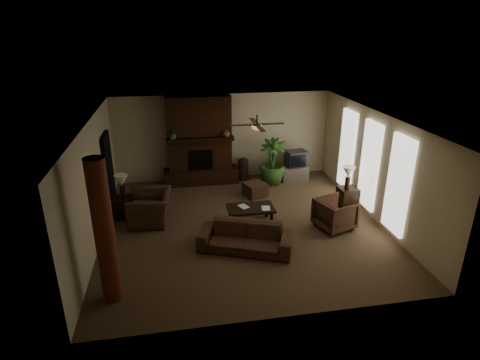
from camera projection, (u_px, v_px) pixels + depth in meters
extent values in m
plane|color=brown|center=(243.00, 225.00, 10.18)|extent=(7.00, 7.00, 0.00)
plane|color=silver|center=(243.00, 118.00, 9.14)|extent=(7.00, 7.00, 0.00)
plane|color=#C5B68E|center=(223.00, 137.00, 12.86)|extent=(7.00, 0.00, 7.00)
plane|color=#C5B68E|center=(281.00, 250.00, 6.46)|extent=(7.00, 0.00, 7.00)
plane|color=#C5B68E|center=(94.00, 184.00, 9.09)|extent=(0.00, 7.00, 7.00)
plane|color=#C5B68E|center=(375.00, 166.00, 10.23)|extent=(0.00, 7.00, 7.00)
cube|color=#432412|center=(200.00, 140.00, 12.50)|extent=(2.00, 0.50, 2.80)
cube|color=#432412|center=(201.00, 176.00, 12.85)|extent=(2.40, 0.70, 0.45)
cube|color=black|center=(201.00, 160.00, 12.48)|extent=(0.75, 0.04, 0.65)
cube|color=black|center=(200.00, 140.00, 12.21)|extent=(2.10, 0.28, 0.12)
cube|color=white|center=(347.00, 150.00, 11.70)|extent=(0.08, 0.85, 2.35)
cube|color=white|center=(369.00, 166.00, 10.42)|extent=(0.08, 0.85, 2.35)
cube|color=white|center=(398.00, 186.00, 9.14)|extent=(0.08, 0.85, 2.35)
cylinder|color=brown|center=(104.00, 233.00, 6.99)|extent=(0.36, 0.36, 2.80)
cube|color=black|center=(109.00, 171.00, 10.88)|extent=(0.10, 1.00, 2.10)
cylinder|color=#301F15|center=(257.00, 120.00, 9.52)|extent=(0.04, 0.04, 0.24)
cylinder|color=#301F15|center=(257.00, 125.00, 9.57)|extent=(0.20, 0.20, 0.06)
ellipsoid|color=#F2BF72|center=(257.00, 127.00, 9.59)|extent=(0.26, 0.26, 0.14)
cube|color=black|center=(273.00, 124.00, 9.63)|extent=(0.55, 0.12, 0.01)
cube|color=black|center=(241.00, 125.00, 9.50)|extent=(0.55, 0.12, 0.01)
cube|color=black|center=(254.00, 121.00, 9.93)|extent=(0.12, 0.55, 0.01)
cube|color=black|center=(261.00, 128.00, 9.20)|extent=(0.12, 0.55, 0.01)
imported|color=#4C3120|center=(246.00, 233.00, 8.95)|extent=(2.20, 1.36, 0.83)
imported|color=#4C3120|center=(150.00, 203.00, 10.19)|extent=(0.88, 1.27, 1.06)
imported|color=#4C3120|center=(335.00, 212.00, 9.88)|extent=(1.02, 1.05, 0.87)
cube|color=black|center=(251.00, 208.00, 10.18)|extent=(1.20, 0.70, 0.06)
cube|color=black|center=(233.00, 222.00, 9.95)|extent=(0.07, 0.07, 0.37)
cube|color=black|center=(271.00, 219.00, 10.12)|extent=(0.07, 0.07, 0.37)
cube|color=black|center=(230.00, 213.00, 10.41)|extent=(0.07, 0.07, 0.37)
cube|color=black|center=(267.00, 210.00, 10.57)|extent=(0.07, 0.07, 0.37)
cube|color=#4C3120|center=(255.00, 189.00, 11.85)|extent=(0.77, 0.77, 0.40)
cube|color=silver|center=(295.00, 173.00, 13.01)|extent=(0.89, 0.56, 0.50)
cube|color=#333335|center=(296.00, 159.00, 12.80)|extent=(0.71, 0.59, 0.52)
cube|color=black|center=(299.00, 161.00, 12.56)|extent=(0.52, 0.10, 0.40)
cylinder|color=#32211C|center=(243.00, 170.00, 13.03)|extent=(0.34, 0.34, 0.70)
sphere|color=#32211C|center=(243.00, 162.00, 12.93)|extent=(0.34, 0.34, 0.34)
imported|color=#366126|center=(272.00, 171.00, 12.70)|extent=(1.14, 1.63, 0.83)
cube|color=black|center=(123.00, 207.00, 10.54)|extent=(0.51, 0.51, 0.55)
cylinder|color=#301F15|center=(123.00, 192.00, 10.36)|extent=(0.14, 0.14, 0.35)
cone|color=white|center=(121.00, 180.00, 10.24)|extent=(0.36, 0.36, 0.30)
cube|color=black|center=(347.00, 197.00, 11.15)|extent=(0.53, 0.53, 0.55)
cylinder|color=#301F15|center=(347.00, 183.00, 10.95)|extent=(0.15, 0.15, 0.35)
cone|color=white|center=(349.00, 172.00, 10.83)|extent=(0.37, 0.37, 0.30)
imported|color=#366126|center=(173.00, 134.00, 11.97)|extent=(0.41, 0.45, 0.33)
imported|color=brown|center=(226.00, 133.00, 12.24)|extent=(0.27, 0.27, 0.22)
imported|color=#999999|center=(240.00, 203.00, 10.07)|extent=(0.21, 0.11, 0.29)
imported|color=#999999|center=(262.00, 204.00, 10.04)|extent=(0.21, 0.06, 0.29)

